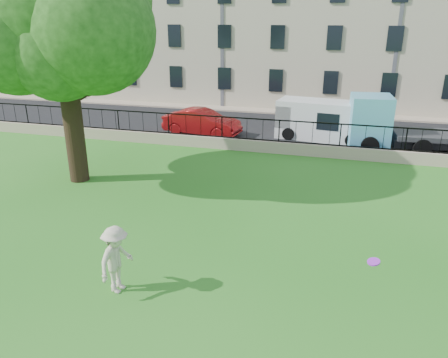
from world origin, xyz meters
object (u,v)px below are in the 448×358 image
(red_sedan, at_px, (202,122))
(white_van, at_px, (324,120))
(man, at_px, (116,260))
(tree, at_px, (58,13))
(blue_truck, at_px, (416,124))
(frisbee, at_px, (374,262))

(red_sedan, distance_m, white_van, 6.98)
(man, xyz_separation_m, red_sedan, (-2.87, 15.39, -0.15))
(tree, relative_size, man, 5.62)
(tree, distance_m, blue_truck, 17.55)
(tree, xyz_separation_m, white_van, (9.70, 9.52, -5.62))
(white_van, distance_m, blue_truck, 4.80)
(white_van, xyz_separation_m, blue_truck, (4.69, -1.00, 0.31))
(red_sedan, bearing_deg, tree, 168.68)
(tree, distance_m, frisbee, 14.36)
(tree, bearing_deg, man, -50.46)
(blue_truck, bearing_deg, red_sedan, 175.19)
(man, bearing_deg, frisbee, -79.29)
(white_van, bearing_deg, red_sedan, -164.28)
(tree, xyz_separation_m, red_sedan, (2.80, 8.52, -5.95))
(red_sedan, xyz_separation_m, blue_truck, (11.59, 0.00, 0.63))
(frisbee, xyz_separation_m, red_sedan, (-8.90, 15.19, -0.96))
(man, height_order, red_sedan, man)
(tree, height_order, red_sedan, tree)
(frisbee, height_order, white_van, white_van)
(tree, bearing_deg, red_sedan, 71.82)
(frisbee, relative_size, white_van, 0.05)
(man, xyz_separation_m, blue_truck, (8.73, 15.39, 0.49))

